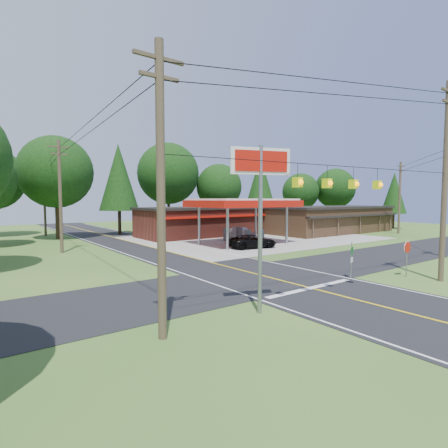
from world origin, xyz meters
TOP-DOWN VIEW (x-y plane):
  - ground at (0.00, 0.00)m, footprint 120.00×120.00m
  - main_highway at (0.00, 0.00)m, footprint 8.00×120.00m
  - cross_road at (0.00, 0.00)m, footprint 70.00×7.00m
  - lane_center_yellow at (0.00, 0.00)m, footprint 0.15×110.00m
  - gas_canopy at (9.00, 13.00)m, footprint 10.60×7.40m
  - convenience_store at (10.00, 22.98)m, footprint 16.40×7.55m
  - strip_building at (28.00, 15.98)m, footprint 20.40×8.75m
  - utility_pole_near_right at (7.50, -7.00)m, footprint 1.80×0.30m
  - utility_pole_near_left at (-9.50, -5.00)m, footprint 1.80×0.30m
  - utility_pole_far_left at (-8.00, 18.00)m, footprint 1.80×0.30m
  - utility_pole_far_right at (34.00, 9.00)m, footprint 1.80×0.30m
  - utility_pole_north at (-6.50, 35.00)m, footprint 0.30×0.30m
  - overhead_beacons at (-1.00, -6.00)m, footprint 17.04×2.04m
  - treeline_backdrop at (0.82, 24.01)m, footprint 70.27×51.59m
  - suv_car at (7.75, 10.00)m, footprint 5.57×5.57m
  - sedan_car at (12.00, 17.00)m, footprint 5.12×5.12m
  - big_stop_sign at (-5.00, -5.01)m, footprint 2.47×0.95m
  - octagonal_stop_sign at (7.00, -5.26)m, footprint 0.79×0.09m
  - route_sign_post at (3.80, -3.52)m, footprint 0.44×0.18m

SIDE VIEW (x-z plane):
  - ground at x=0.00m, z-range 0.00..0.00m
  - main_highway at x=0.00m, z-range 0.00..0.02m
  - cross_road at x=0.00m, z-range 0.00..0.03m
  - lane_center_yellow at x=0.00m, z-range 0.02..0.03m
  - suv_car at x=7.75m, z-range 0.00..1.32m
  - sedan_car at x=12.00m, z-range 0.00..1.55m
  - route_sign_post at x=3.80m, z-range 0.21..2.43m
  - octagonal_stop_sign at x=7.00m, z-range 0.54..2.78m
  - strip_building at x=28.00m, z-range 0.01..3.81m
  - convenience_store at x=10.00m, z-range 0.02..3.82m
  - gas_canopy at x=9.00m, z-range 1.83..6.70m
  - utility_pole_north at x=-6.50m, z-range 0.00..9.50m
  - utility_pole_near_left at x=-9.50m, z-range 0.20..10.20m
  - utility_pole_far_left at x=-8.00m, z-range 0.20..10.20m
  - utility_pole_far_right at x=34.00m, z-range 0.20..10.20m
  - big_stop_sign at x=-5.00m, z-range 1.72..8.72m
  - utility_pole_near_right at x=7.50m, z-range 0.21..11.71m
  - overhead_beacons at x=-1.00m, z-range 5.70..6.73m
  - treeline_backdrop at x=0.82m, z-range 0.84..14.14m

